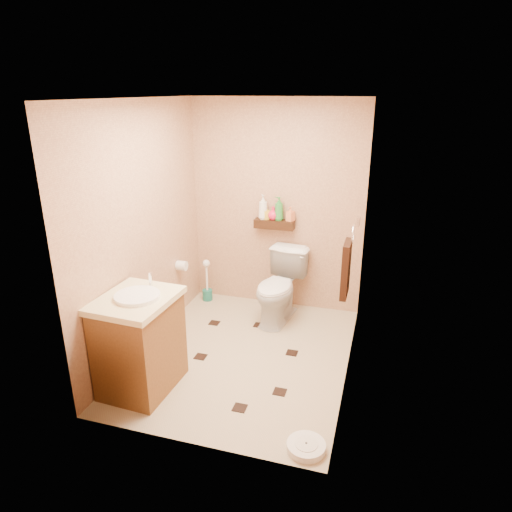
% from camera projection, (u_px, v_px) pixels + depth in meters
% --- Properties ---
extents(ground, '(2.50, 2.50, 0.00)m').
position_uv_depth(ground, '(244.00, 355.00, 4.50)').
color(ground, '#BBAE89').
rests_on(ground, ground).
extents(wall_back, '(2.00, 0.04, 2.40)m').
position_uv_depth(wall_back, '(276.00, 207.00, 5.21)').
color(wall_back, tan).
rests_on(wall_back, ground).
extents(wall_front, '(2.00, 0.04, 2.40)m').
position_uv_depth(wall_front, '(183.00, 297.00, 2.96)').
color(wall_front, tan).
rests_on(wall_front, ground).
extents(wall_left, '(0.04, 2.50, 2.40)m').
position_uv_depth(wall_left, '(143.00, 230.00, 4.35)').
color(wall_left, tan).
rests_on(wall_left, ground).
extents(wall_right, '(0.04, 2.50, 2.40)m').
position_uv_depth(wall_right, '(356.00, 250.00, 3.82)').
color(wall_right, tan).
rests_on(wall_right, ground).
extents(ceiling, '(2.00, 2.50, 0.02)m').
position_uv_depth(ceiling, '(241.00, 98.00, 3.68)').
color(ceiling, white).
rests_on(ceiling, wall_back).
extents(wall_shelf, '(0.46, 0.14, 0.10)m').
position_uv_depth(wall_shelf, '(274.00, 224.00, 5.20)').
color(wall_shelf, '#351C0E').
rests_on(wall_shelf, wall_back).
extents(floor_accents, '(1.11, 1.50, 0.01)m').
position_uv_depth(floor_accents, '(247.00, 356.00, 4.48)').
color(floor_accents, black).
rests_on(floor_accents, ground).
extents(toilet, '(0.55, 0.83, 0.79)m').
position_uv_depth(toilet, '(279.00, 287.00, 5.08)').
color(toilet, white).
rests_on(toilet, ground).
extents(vanity, '(0.62, 0.73, 0.99)m').
position_uv_depth(vanity, '(140.00, 342.00, 3.89)').
color(vanity, brown).
rests_on(vanity, ground).
extents(bathroom_scale, '(0.34, 0.34, 0.06)m').
position_uv_depth(bathroom_scale, '(306.00, 446.00, 3.31)').
color(bathroom_scale, white).
rests_on(bathroom_scale, ground).
extents(toilet_brush, '(0.12, 0.12, 0.53)m').
position_uv_depth(toilet_brush, '(207.00, 286.00, 5.62)').
color(toilet_brush, '#1B6D61').
rests_on(toilet_brush, ground).
extents(towel_ring, '(0.12, 0.30, 0.76)m').
position_uv_depth(towel_ring, '(347.00, 267.00, 4.16)').
color(towel_ring, silver).
rests_on(towel_ring, wall_right).
extents(toilet_paper, '(0.12, 0.11, 0.12)m').
position_uv_depth(toilet_paper, '(182.00, 266.00, 5.13)').
color(toilet_paper, white).
rests_on(toilet_paper, wall_left).
extents(bottle_a, '(0.15, 0.15, 0.28)m').
position_uv_depth(bottle_a, '(263.00, 207.00, 5.17)').
color(bottle_a, white).
rests_on(bottle_a, wall_shelf).
extents(bottle_b, '(0.10, 0.10, 0.15)m').
position_uv_depth(bottle_b, '(266.00, 213.00, 5.19)').
color(bottle_b, yellow).
rests_on(bottle_b, wall_shelf).
extents(bottle_c, '(0.17, 0.17, 0.16)m').
position_uv_depth(bottle_c, '(273.00, 213.00, 5.16)').
color(bottle_c, '#E41A46').
rests_on(bottle_c, wall_shelf).
extents(bottle_d, '(0.11, 0.11, 0.27)m').
position_uv_depth(bottle_d, '(279.00, 209.00, 5.13)').
color(bottle_d, '#2E8A35').
rests_on(bottle_d, wall_shelf).
extents(bottle_e, '(0.10, 0.10, 0.17)m').
position_uv_depth(bottle_e, '(290.00, 214.00, 5.11)').
color(bottle_e, '#ED844F').
rests_on(bottle_e, wall_shelf).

